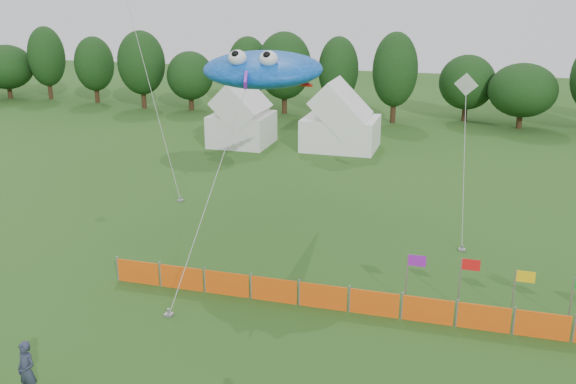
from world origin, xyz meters
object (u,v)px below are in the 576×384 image
(spectator_a, at_px, (27,371))
(stingray_kite, at_px, (266,69))
(tent_left, at_px, (242,119))
(tent_right, at_px, (341,123))
(barrier_fence, at_px, (374,303))

(spectator_a, bearing_deg, stingray_kite, 93.80)
(tent_left, height_order, spectator_a, tent_left)
(tent_right, height_order, barrier_fence, tent_right)
(spectator_a, height_order, stingray_kite, stingray_kite)
(tent_left, distance_m, barrier_fence, 28.45)
(tent_left, xyz_separation_m, barrier_fence, (14.28, -24.56, -1.52))
(spectator_a, bearing_deg, tent_right, 100.16)
(tent_right, distance_m, stingray_kite, 19.73)
(tent_left, distance_m, tent_right, 7.77)
(tent_left, xyz_separation_m, stingray_kite, (7.86, -17.92, 6.31))
(tent_left, height_order, stingray_kite, stingray_kite)
(stingray_kite, bearing_deg, tent_left, 113.70)
(tent_left, xyz_separation_m, tent_right, (7.73, 0.78, -0.01))
(tent_right, xyz_separation_m, spectator_a, (-2.74, -33.39, -1.05))
(tent_left, bearing_deg, barrier_fence, -59.82)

